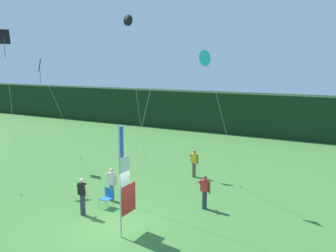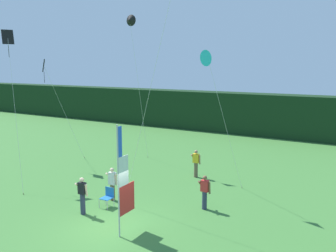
% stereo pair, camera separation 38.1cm
% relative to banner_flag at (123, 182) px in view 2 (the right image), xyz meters
% --- Properties ---
extents(ground_plane, '(120.00, 120.00, 0.00)m').
position_rel_banner_flag_xyz_m(ground_plane, '(-0.68, 0.16, -2.09)').
color(ground_plane, '#3D7533').
extents(distant_treeline, '(80.00, 2.40, 3.83)m').
position_rel_banner_flag_xyz_m(distant_treeline, '(-0.68, 22.61, -0.18)').
color(distant_treeline, black).
rests_on(distant_treeline, ground).
extents(banner_flag, '(0.06, 1.03, 4.36)m').
position_rel_banner_flag_xyz_m(banner_flag, '(0.00, 0.00, 0.00)').
color(banner_flag, '#B7B7BC').
rests_on(banner_flag, ground).
extents(person_near_banner, '(0.55, 0.48, 1.63)m').
position_rel_banner_flag_xyz_m(person_near_banner, '(-2.60, 2.57, -1.22)').
color(person_near_banner, brown).
rests_on(person_near_banner, ground).
extents(person_mid_field, '(0.55, 0.48, 1.67)m').
position_rel_banner_flag_xyz_m(person_mid_field, '(-2.71, 0.62, -1.20)').
color(person_mid_field, '#2D334C').
rests_on(person_mid_field, ground).
extents(person_far_left, '(0.55, 0.48, 1.62)m').
position_rel_banner_flag_xyz_m(person_far_left, '(-0.70, 7.91, -1.23)').
color(person_far_left, brown).
rests_on(person_far_left, ground).
extents(person_far_right, '(0.55, 0.48, 1.59)m').
position_rel_banner_flag_xyz_m(person_far_right, '(1.70, 3.80, -1.25)').
color(person_far_right, '#2D334C').
rests_on(person_far_right, ground).
extents(folding_chair, '(0.51, 0.51, 0.89)m').
position_rel_banner_flag_xyz_m(folding_chair, '(-2.30, 1.85, -1.58)').
color(folding_chair, '#BCBCC1').
rests_on(folding_chair, ground).
extents(kite_cyan_delta_0, '(1.76, 2.16, 7.23)m').
position_rel_banner_flag_xyz_m(kite_cyan_delta_0, '(0.96, 5.57, 4.71)').
color(kite_cyan_delta_0, brown).
rests_on(kite_cyan_delta_0, ground).
extents(kite_black_delta_1, '(0.71, 1.74, 9.62)m').
position_rel_banner_flag_xyz_m(kite_black_delta_1, '(-5.81, 8.70, 7.12)').
color(kite_black_delta_1, brown).
rests_on(kite_black_delta_1, ground).
extents(kite_black_diamond_2, '(1.63, 2.26, 6.85)m').
position_rel_banner_flag_xyz_m(kite_black_diamond_2, '(-10.72, 6.09, 4.00)').
color(kite_black_diamond_2, brown).
rests_on(kite_black_diamond_2, ground).
extents(kite_black_diamond_3, '(3.45, 2.46, 8.45)m').
position_rel_banner_flag_xyz_m(kite_black_diamond_3, '(-10.00, 2.90, 5.47)').
color(kite_black_diamond_3, brown).
rests_on(kite_black_diamond_3, ground).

